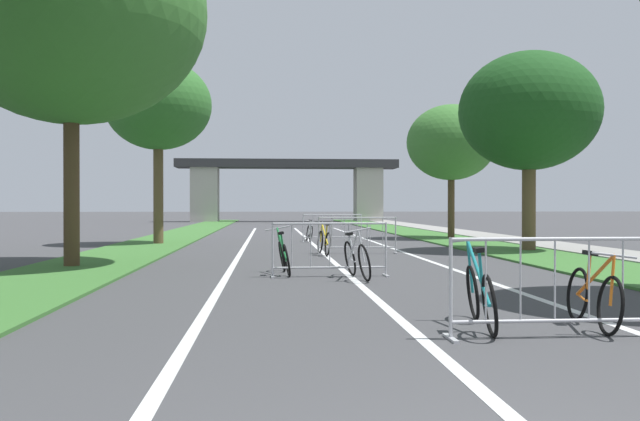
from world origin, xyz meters
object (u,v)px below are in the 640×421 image
crowd_barrier_third (357,236)px  bicycle_silver_3 (357,258)px  bicycle_white_1 (309,232)px  tree_left_pine_near (71,10)px  crowd_barrier_second (330,250)px  crowd_barrier_nearest (555,288)px  crowd_barrier_fourth (332,228)px  tree_left_oak_near (158,105)px  bicycle_green_4 (284,256)px  tree_right_pine_far (529,112)px  bicycle_yellow_0 (324,242)px  bicycle_orange_5 (593,296)px  bicycle_teal_2 (480,295)px  tree_right_maple_mid (451,143)px

crowd_barrier_third → bicycle_silver_3: (-0.88, -6.65, -0.13)m
bicycle_silver_3 → bicycle_white_1: bearing=-97.4°
tree_left_pine_near → crowd_barrier_second: size_ratio=3.62×
crowd_barrier_nearest → crowd_barrier_fourth: (-0.57, 18.68, 0.00)m
tree_left_oak_near → bicycle_silver_3: tree_left_oak_near is taller
tree_left_pine_near → crowd_barrier_nearest: bearing=-49.3°
bicycle_silver_3 → bicycle_green_4: size_ratio=1.01×
tree_left_pine_near → tree_left_oak_near: (0.47, 8.86, -0.80)m
bicycle_silver_3 → crowd_barrier_second: bearing=-49.8°
crowd_barrier_third → bicycle_white_1: crowd_barrier_third is taller
tree_right_pine_far → crowd_barrier_second: size_ratio=2.63×
tree_left_oak_near → bicycle_yellow_0: tree_left_oak_near is taller
tree_left_oak_near → crowd_barrier_nearest: size_ratio=2.87×
crowd_barrier_fourth → bicycle_orange_5: bearing=-86.1°
bicycle_white_1 → crowd_barrier_fourth: bearing=147.4°
tree_left_oak_near → bicycle_white_1: (5.43, 1.78, -4.55)m
tree_left_oak_near → bicycle_green_4: bearing=-68.5°
tree_right_pine_far → crowd_barrier_third: 6.44m
bicycle_yellow_0 → crowd_barrier_second: bearing=-99.8°
bicycle_teal_2 → bicycle_orange_5: bicycle_teal_2 is taller
crowd_barrier_second → bicycle_teal_2: crowd_barrier_second is taller
tree_right_pine_far → bicycle_teal_2: (-5.43, -12.39, -3.82)m
tree_left_pine_near → tree_right_pine_far: size_ratio=1.38×
bicycle_teal_2 → tree_right_pine_far: bearing=74.1°
tree_left_oak_near → tree_left_pine_near: bearing=-93.0°
crowd_barrier_fourth → bicycle_yellow_0: crowd_barrier_fourth is taller
bicycle_silver_3 → bicycle_orange_5: 5.64m
tree_right_maple_mid → bicycle_green_4: tree_right_maple_mid is taller
crowd_barrier_fourth → bicycle_green_4: size_ratio=1.33×
tree_right_pine_far → crowd_barrier_second: (-6.61, -6.76, -3.68)m
tree_left_pine_near → tree_left_oak_near: 8.91m
tree_right_maple_mid → bicycle_yellow_0: bearing=-124.5°
bicycle_yellow_0 → tree_right_maple_mid: bearing=49.3°
crowd_barrier_second → bicycle_silver_3: crowd_barrier_second is taller
bicycle_white_1 → bicycle_silver_3: bicycle_silver_3 is taller
tree_right_maple_mid → bicycle_yellow_0: 11.21m
tree_right_pine_far → bicycle_teal_2: 14.05m
tree_left_pine_near → crowd_barrier_nearest: 12.35m
tree_right_maple_mid → bicycle_teal_2: 21.15m
crowd_barrier_fourth → bicycle_green_4: crowd_barrier_fourth is taller
bicycle_orange_5 → crowd_barrier_third: bearing=-79.4°
crowd_barrier_nearest → crowd_barrier_second: 6.48m
crowd_barrier_third → bicycle_orange_5: size_ratio=1.43×
bicycle_green_4 → bicycle_white_1: bearing=80.3°
bicycle_white_1 → bicycle_teal_2: bicycle_teal_2 is taller
crowd_barrier_nearest → bicycle_white_1: crowd_barrier_nearest is taller
tree_left_pine_near → bicycle_orange_5: size_ratio=5.16×
bicycle_silver_3 → crowd_barrier_third: bearing=-105.3°
bicycle_yellow_0 → bicycle_teal_2: 11.46m
tree_left_pine_near → crowd_barrier_third: (6.87, 3.95, -5.18)m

